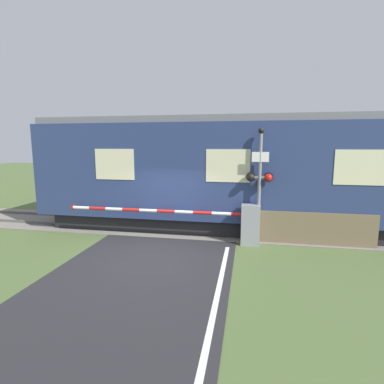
# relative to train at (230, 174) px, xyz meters

# --- Properties ---
(ground_plane) EXTENTS (80.00, 80.00, 0.00)m
(ground_plane) POSITION_rel_train_xyz_m (-1.96, -3.15, -2.18)
(ground_plane) COLOR #4C6033
(track_bed) EXTENTS (36.00, 3.20, 0.13)m
(track_bed) POSITION_rel_train_xyz_m (-1.96, 0.00, -2.15)
(track_bed) COLOR slate
(track_bed) RESTS_ON ground_plane
(train) EXTENTS (14.67, 2.74, 4.26)m
(train) POSITION_rel_train_xyz_m (0.00, 0.00, 0.00)
(train) COLOR black
(train) RESTS_ON ground_plane
(crossing_barrier) EXTENTS (6.75, 0.44, 1.33)m
(crossing_barrier) POSITION_rel_train_xyz_m (0.22, -1.68, -1.45)
(crossing_barrier) COLOR gray
(crossing_barrier) RESTS_ON ground_plane
(signal_post) EXTENTS (0.85, 0.26, 3.79)m
(signal_post) POSITION_rel_train_xyz_m (1.04, -1.58, -0.03)
(signal_post) COLOR gray
(signal_post) RESTS_ON ground_plane
(roadside_fence) EXTENTS (3.98, 0.06, 1.10)m
(roadside_fence) POSITION_rel_train_xyz_m (2.74, -1.40, -1.63)
(roadside_fence) COLOR #726047
(roadside_fence) RESTS_ON ground_plane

